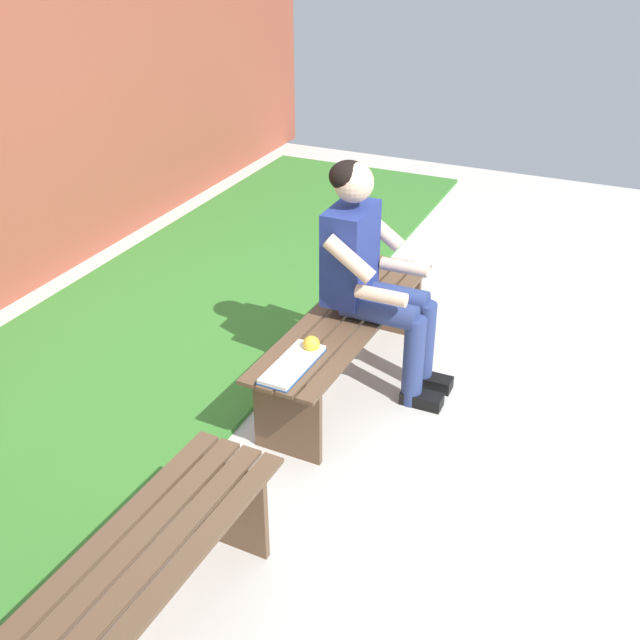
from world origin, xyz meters
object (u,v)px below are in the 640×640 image
object	(u,v)px
bench_near	(347,333)
person_seated	(372,271)
bench_far	(124,599)
apple	(311,344)
book_open	(293,365)

from	to	relation	value
bench_near	person_seated	world-z (taller)	person_seated
bench_far	apple	bearing A→B (deg)	-179.40
bench_near	apple	size ratio (longest dim) A/B	18.81
apple	book_open	size ratio (longest dim) A/B	0.20
bench_near	person_seated	distance (m)	0.37
bench_near	bench_far	distance (m)	1.92
apple	bench_far	bearing A→B (deg)	0.60
person_seated	book_open	bearing A→B (deg)	-12.20
book_open	bench_far	bearing A→B (deg)	3.67
book_open	apple	bearing A→B (deg)	173.25
bench_far	book_open	bearing A→B (deg)	-178.32
bench_far	person_seated	size ratio (longest dim) A/B	1.23
bench_far	person_seated	distance (m)	2.04
bench_far	apple	world-z (taller)	apple
bench_near	book_open	distance (m)	0.58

